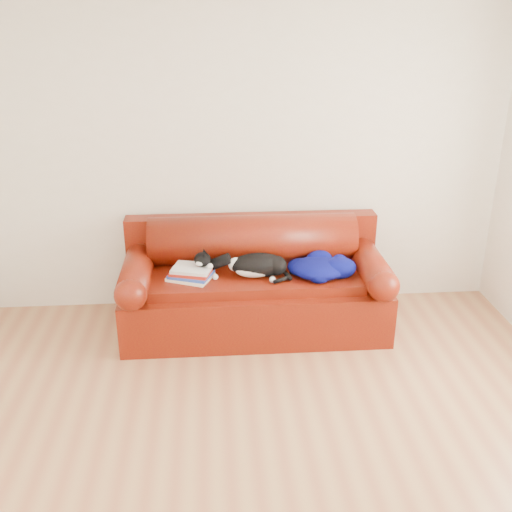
{
  "coord_description": "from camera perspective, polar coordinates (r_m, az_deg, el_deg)",
  "views": [
    {
      "loc": [
        -0.22,
        -2.87,
        2.46
      ],
      "look_at": [
        0.1,
        1.35,
        0.69
      ],
      "focal_mm": 42.0,
      "sensor_mm": 36.0,
      "label": 1
    }
  ],
  "objects": [
    {
      "name": "ground",
      "position": [
        3.78,
        -0.02,
        -17.88
      ],
      "size": [
        4.5,
        4.5,
        0.0
      ],
      "primitive_type": "plane",
      "color": "#92583A",
      "rests_on": "ground"
    },
    {
      "name": "room_shell",
      "position": [
        3.01,
        2.32,
        7.38
      ],
      "size": [
        4.52,
        4.02,
        2.61
      ],
      "color": "beige",
      "rests_on": "ground"
    },
    {
      "name": "sofa_base",
      "position": [
        4.9,
        -0.13,
        -4.27
      ],
      "size": [
        2.1,
        0.9,
        0.5
      ],
      "color": "#430208",
      "rests_on": "ground"
    },
    {
      "name": "sofa_back",
      "position": [
        5.0,
        -0.34,
        0.1
      ],
      "size": [
        2.1,
        1.01,
        0.88
      ],
      "color": "#430208",
      "rests_on": "ground"
    },
    {
      "name": "book_stack",
      "position": [
        4.67,
        -6.18,
        -1.61
      ],
      "size": [
        0.39,
        0.35,
        0.1
      ],
      "rotation": [
        0.0,
        0.0,
        -0.34
      ],
      "color": "#EEE6CD",
      "rests_on": "sofa_base"
    },
    {
      "name": "cat",
      "position": [
        4.68,
        0.13,
        -0.93
      ],
      "size": [
        0.61,
        0.33,
        0.23
      ],
      "rotation": [
        0.0,
        0.0,
        -0.22
      ],
      "color": "black",
      "rests_on": "sofa_base"
    },
    {
      "name": "blanket",
      "position": [
        4.73,
        6.19,
        -1.01
      ],
      "size": [
        0.57,
        0.45,
        0.16
      ],
      "rotation": [
        0.0,
        0.0,
        0.16
      ],
      "color": "#040240",
      "rests_on": "sofa_base"
    }
  ]
}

